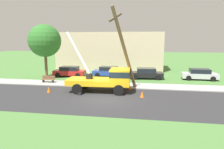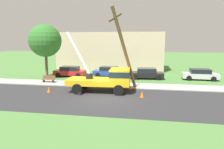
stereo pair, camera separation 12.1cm
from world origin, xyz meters
name	(u,v)px [view 1 (the left image)]	position (x,y,z in m)	size (l,w,h in m)	color
ground_plane	(120,76)	(0.00, 12.00, 0.00)	(120.00, 120.00, 0.00)	#477538
road_asphalt	(104,99)	(0.00, 0.00, 0.00)	(80.00, 8.23, 0.01)	#2B2B2D
sidewalk_strip	(113,85)	(0.00, 5.46, 0.05)	(80.00, 2.68, 0.10)	#9E9E99
utility_truck	(107,78)	(-0.20, 2.57, 1.41)	(6.87, 3.21, 5.98)	gold
leaning_utility_pole	(124,49)	(1.46, 3.09, 4.20)	(2.52, 3.88, 8.25)	brown
traffic_cone_ahead	(142,94)	(3.29, 1.13, 0.28)	(0.36, 0.36, 0.56)	orange
traffic_cone_behind	(49,90)	(-5.85, 1.43, 0.28)	(0.36, 0.36, 0.56)	orange
traffic_cone_curbside	(130,87)	(1.95, 3.90, 0.28)	(0.36, 0.36, 0.56)	orange
parked_sedan_red	(70,71)	(-7.06, 10.30, 0.71)	(4.47, 2.13, 1.42)	#B21E1E
parked_sedan_blue	(109,72)	(-1.50, 11.05, 0.71)	(4.43, 2.06, 1.42)	#263F99
parked_sedan_black	(146,73)	(3.72, 10.23, 0.71)	(4.50, 2.19, 1.42)	black
parked_sedan_silver	(199,74)	(10.58, 10.61, 0.71)	(4.47, 2.15, 1.42)	#B7B7BF
park_bench	(48,79)	(-7.93, 5.52, 0.46)	(1.60, 0.45, 0.90)	brown
roadside_tree_near	(45,41)	(-9.66, 8.54, 5.01)	(4.30, 4.30, 7.18)	brown
lowrise_building_backdrop	(110,51)	(-2.55, 18.61, 3.20)	(18.00, 6.00, 6.40)	#C6B293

